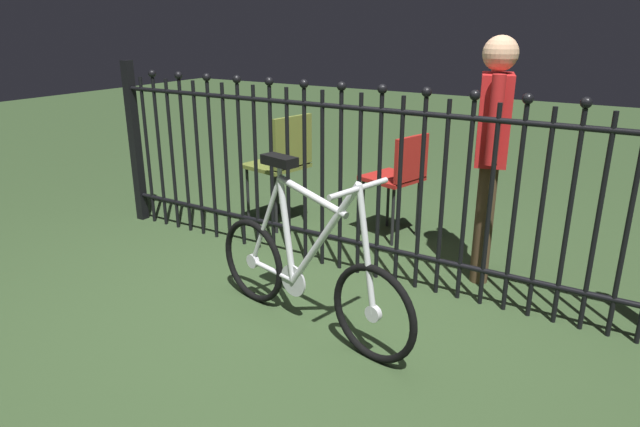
{
  "coord_description": "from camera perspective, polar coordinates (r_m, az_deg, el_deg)",
  "views": [
    {
      "loc": [
        1.65,
        -2.32,
        1.57
      ],
      "look_at": [
        0.09,
        0.2,
        0.55
      ],
      "focal_mm": 31.51,
      "sensor_mm": 36.0,
      "label": 1
    }
  ],
  "objects": [
    {
      "name": "ground_plane",
      "position": [
        3.26,
        -3.32,
        -9.91
      ],
      "size": [
        20.0,
        20.0,
        0.0
      ],
      "primitive_type": "plane",
      "color": "#314726"
    },
    {
      "name": "iron_fence",
      "position": [
        3.58,
        1.8,
        4.01
      ],
      "size": [
        3.97,
        0.07,
        1.29
      ],
      "color": "black",
      "rests_on": "ground"
    },
    {
      "name": "bicycle",
      "position": [
        2.96,
        -1.36,
        -5.87
      ],
      "size": [
        1.37,
        0.43,
        0.92
      ],
      "color": "black",
      "rests_on": "ground"
    },
    {
      "name": "chair_olive",
      "position": [
        4.41,
        -3.78,
        5.57
      ],
      "size": [
        0.48,
        0.48,
        0.9
      ],
      "color": "black",
      "rests_on": "ground"
    },
    {
      "name": "chair_red",
      "position": [
        4.19,
        8.04,
        3.98
      ],
      "size": [
        0.46,
        0.45,
        0.8
      ],
      "color": "black",
      "rests_on": "ground"
    },
    {
      "name": "person_visitor",
      "position": [
        3.55,
        17.04,
        6.94
      ],
      "size": [
        0.26,
        0.46,
        1.5
      ],
      "color": "#4C3823",
      "rests_on": "ground"
    }
  ]
}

